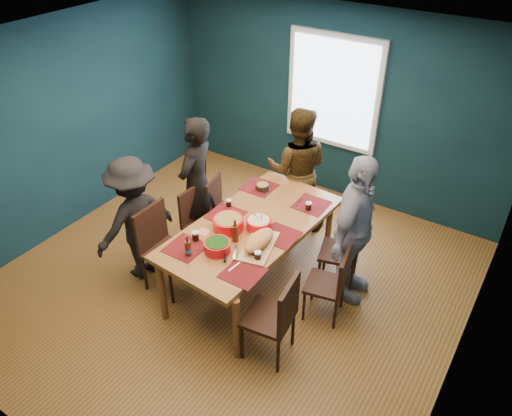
{
  "coord_description": "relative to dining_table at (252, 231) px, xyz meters",
  "views": [
    {
      "loc": [
        2.63,
        -3.5,
        4.03
      ],
      "look_at": [
        0.23,
        0.2,
        1.03
      ],
      "focal_mm": 35.0,
      "sensor_mm": 36.0,
      "label": 1
    }
  ],
  "objects": [
    {
      "name": "room",
      "position": [
        -0.21,
        0.11,
        0.63
      ],
      "size": [
        5.01,
        5.01,
        2.71
      ],
      "color": "#985E2C",
      "rests_on": "ground"
    },
    {
      "name": "dining_table",
      "position": [
        0.0,
        0.0,
        0.0
      ],
      "size": [
        1.23,
        2.23,
        0.82
      ],
      "rotation": [
        0.0,
        0.0,
        -0.07
      ],
      "color": "#9C612E",
      "rests_on": "floor"
    },
    {
      "name": "chair_left_far",
      "position": [
        -0.8,
        0.5,
        -0.24
      ],
      "size": [
        0.46,
        0.46,
        0.87
      ],
      "rotation": [
        0.0,
        0.0,
        0.2
      ],
      "color": "black",
      "rests_on": "floor"
    },
    {
      "name": "chair_left_mid",
      "position": [
        -0.85,
        0.1,
        -0.22
      ],
      "size": [
        0.43,
        0.43,
        0.91
      ],
      "rotation": [
        0.0,
        0.0,
        -0.05
      ],
      "color": "black",
      "rests_on": "floor"
    },
    {
      "name": "chair_left_near",
      "position": [
        -0.85,
        -0.58,
        -0.15
      ],
      "size": [
        0.47,
        0.47,
        1.03
      ],
      "rotation": [
        0.0,
        0.0,
        -0.01
      ],
      "color": "black",
      "rests_on": "floor"
    },
    {
      "name": "chair_right_far",
      "position": [
        0.92,
        0.54,
        -0.19
      ],
      "size": [
        0.53,
        0.53,
        0.94
      ],
      "rotation": [
        0.0,
        0.0,
        0.27
      ],
      "color": "black",
      "rests_on": "floor"
    },
    {
      "name": "chair_right_mid",
      "position": [
        1.0,
        0.01,
        -0.24
      ],
      "size": [
        0.46,
        0.46,
        0.87
      ],
      "rotation": [
        0.0,
        0.0,
        0.2
      ],
      "color": "black",
      "rests_on": "floor"
    },
    {
      "name": "chair_right_near",
      "position": [
        0.79,
        -0.76,
        -0.17
      ],
      "size": [
        0.5,
        0.5,
        0.98
      ],
      "rotation": [
        0.0,
        0.0,
        0.13
      ],
      "color": "black",
      "rests_on": "floor"
    },
    {
      "name": "person_far_left",
      "position": [
        -1.0,
        0.29,
        0.12
      ],
      "size": [
        0.5,
        0.69,
        1.73
      ],
      "primitive_type": "imported",
      "rotation": [
        0.0,
        0.0,
        4.87
      ],
      "color": "black",
      "rests_on": "floor"
    },
    {
      "name": "person_back",
      "position": [
        -0.17,
        1.32,
        0.09
      ],
      "size": [
        1.0,
        0.91,
        1.67
      ],
      "primitive_type": "imported",
      "rotation": [
        0.0,
        0.0,
        3.56
      ],
      "color": "black",
      "rests_on": "floor"
    },
    {
      "name": "person_right",
      "position": [
        1.0,
        0.44,
        0.13
      ],
      "size": [
        0.47,
        1.05,
        1.75
      ],
      "primitive_type": "imported",
      "rotation": [
        0.0,
        0.0,
        1.62
      ],
      "color": "white",
      "rests_on": "floor"
    },
    {
      "name": "person_near_left",
      "position": [
        -1.21,
        -0.57,
        0.02
      ],
      "size": [
        0.77,
        1.09,
        1.53
      ],
      "primitive_type": "imported",
      "rotation": [
        0.0,
        0.0,
        4.5
      ],
      "color": "black",
      "rests_on": "floor"
    },
    {
      "name": "bowl_salad",
      "position": [
        -0.18,
        -0.19,
        0.15
      ],
      "size": [
        0.33,
        0.33,
        0.14
      ],
      "color": "red",
      "rests_on": "dining_table"
    },
    {
      "name": "bowl_dumpling",
      "position": [
        0.09,
        -0.01,
        0.14
      ],
      "size": [
        0.27,
        0.27,
        0.25
      ],
      "color": "red",
      "rests_on": "dining_table"
    },
    {
      "name": "bowl_herbs",
      "position": [
        -0.05,
        -0.56,
        0.14
      ],
      "size": [
        0.27,
        0.27,
        0.12
      ],
      "color": "red",
      "rests_on": "dining_table"
    },
    {
      "name": "cutting_board",
      "position": [
        0.27,
        -0.29,
        0.15
      ],
      "size": [
        0.42,
        0.73,
        0.16
      ],
      "rotation": [
        0.0,
        0.0,
        0.25
      ],
      "color": "tan",
      "rests_on": "dining_table"
    },
    {
      "name": "small_bowl",
      "position": [
        -0.3,
        0.68,
        0.12
      ],
      "size": [
        0.17,
        0.17,
        0.07
      ],
      "color": "black",
      "rests_on": "dining_table"
    },
    {
      "name": "beer_bottle_a",
      "position": [
        -0.26,
        -0.77,
        0.16
      ],
      "size": [
        0.07,
        0.07,
        0.24
      ],
      "color": "#45180C",
      "rests_on": "dining_table"
    },
    {
      "name": "beer_bottle_b",
      "position": [
        0.01,
        -0.33,
        0.18
      ],
      "size": [
        0.07,
        0.07,
        0.26
      ],
      "color": "#45180C",
      "rests_on": "dining_table"
    },
    {
      "name": "cola_glass_a",
      "position": [
        -0.35,
        -0.54,
        0.14
      ],
      "size": [
        0.08,
        0.08,
        0.11
      ],
      "color": "black",
      "rests_on": "dining_table"
    },
    {
      "name": "cola_glass_b",
      "position": [
        0.37,
        -0.46,
        0.13
      ],
      "size": [
        0.07,
        0.07,
        0.1
      ],
      "color": "black",
      "rests_on": "dining_table"
    },
    {
      "name": "cola_glass_c",
      "position": [
        0.37,
        0.59,
        0.13
      ],
      "size": [
        0.07,
        0.07,
        0.1
      ],
      "color": "black",
      "rests_on": "dining_table"
    },
    {
      "name": "cola_glass_d",
      "position": [
        -0.42,
        0.16,
        0.13
      ],
      "size": [
        0.06,
        0.06,
        0.09
      ],
      "color": "black",
      "rests_on": "dining_table"
    },
    {
      "name": "napkin_a",
      "position": [
        0.38,
        0.0,
        0.08
      ],
      "size": [
        0.16,
        0.16,
        0.0
      ],
      "primitive_type": "cube",
      "rotation": [
        0.0,
        0.0,
        -0.1
      ],
      "color": "#E46D60",
      "rests_on": "dining_table"
    },
    {
      "name": "napkin_b",
      "position": [
        -0.37,
        -0.39,
        0.08
      ],
      "size": [
        0.14,
        0.14,
        0.0
      ],
      "primitive_type": "cube",
      "rotation": [
        0.0,
        0.0,
        0.1
      ],
      "color": "#E46D60",
      "rests_on": "dining_table"
    },
    {
      "name": "napkin_c",
      "position": [
        0.35,
        -0.69,
        0.08
      ],
      "size": [
        0.16,
        0.16,
        0.0
      ],
      "primitive_type": "cube",
      "rotation": [
        0.0,
        0.0,
        0.19
      ],
      "color": "#E46D60",
      "rests_on": "dining_table"
    }
  ]
}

